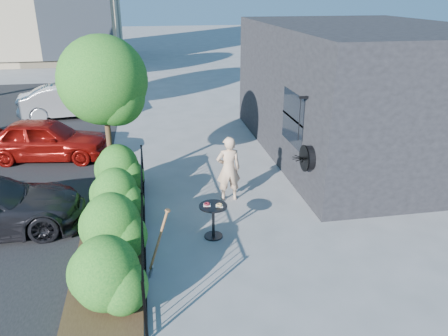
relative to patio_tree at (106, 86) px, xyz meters
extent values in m
plane|color=gray|center=(2.24, -2.76, -2.76)|extent=(120.00, 120.00, 0.00)
cube|color=black|center=(7.74, 1.74, -0.76)|extent=(6.00, 9.00, 4.00)
cube|color=black|center=(4.75, -0.36, -0.96)|extent=(0.04, 1.60, 1.40)
cube|color=black|center=(4.75, -0.36, -0.96)|extent=(0.05, 1.70, 0.06)
cylinder|color=black|center=(4.66, -1.86, -1.51)|extent=(0.18, 0.60, 0.60)
cylinder|color=black|center=(4.56, -1.86, -1.51)|extent=(0.03, 0.64, 0.64)
cube|color=black|center=(4.64, -1.36, -0.16)|extent=(0.25, 0.06, 0.06)
cylinder|color=black|center=(4.56, -1.36, -0.71)|extent=(0.02, 0.02, 1.05)
cylinder|color=black|center=(0.74, -5.76, -2.21)|extent=(0.05, 0.05, 1.10)
cylinder|color=black|center=(0.74, -2.76, -2.21)|extent=(0.05, 0.05, 1.10)
cylinder|color=black|center=(0.74, 0.24, -2.21)|extent=(0.05, 0.05, 1.10)
cube|color=black|center=(0.74, -2.76, -1.70)|extent=(0.03, 6.00, 0.03)
cube|color=black|center=(0.74, -2.76, -2.66)|extent=(0.03, 6.00, 0.03)
cylinder|color=black|center=(0.74, -5.66, -2.21)|extent=(0.02, 0.02, 1.04)
cylinder|color=black|center=(0.74, -5.46, -2.21)|extent=(0.02, 0.02, 1.04)
cylinder|color=black|center=(0.74, -5.26, -2.21)|extent=(0.02, 0.02, 1.04)
cylinder|color=black|center=(0.74, -5.06, -2.21)|extent=(0.02, 0.02, 1.04)
cylinder|color=black|center=(0.74, -4.86, -2.21)|extent=(0.02, 0.02, 1.04)
cylinder|color=black|center=(0.74, -4.66, -2.21)|extent=(0.02, 0.02, 1.04)
cylinder|color=black|center=(0.74, -4.46, -2.21)|extent=(0.02, 0.02, 1.04)
cylinder|color=black|center=(0.74, -4.26, -2.21)|extent=(0.02, 0.02, 1.04)
cylinder|color=black|center=(0.74, -4.06, -2.21)|extent=(0.02, 0.02, 1.04)
cylinder|color=black|center=(0.74, -3.86, -2.21)|extent=(0.02, 0.02, 1.04)
cylinder|color=black|center=(0.74, -3.66, -2.21)|extent=(0.02, 0.02, 1.04)
cylinder|color=black|center=(0.74, -3.46, -2.21)|extent=(0.02, 0.02, 1.04)
cylinder|color=black|center=(0.74, -3.26, -2.21)|extent=(0.02, 0.02, 1.04)
cylinder|color=black|center=(0.74, -3.06, -2.21)|extent=(0.02, 0.02, 1.04)
cylinder|color=black|center=(0.74, -2.86, -2.21)|extent=(0.02, 0.02, 1.04)
cylinder|color=black|center=(0.74, -2.66, -2.21)|extent=(0.02, 0.02, 1.04)
cylinder|color=black|center=(0.74, -2.46, -2.21)|extent=(0.02, 0.02, 1.04)
cylinder|color=black|center=(0.74, -2.26, -2.21)|extent=(0.02, 0.02, 1.04)
cylinder|color=black|center=(0.74, -2.06, -2.21)|extent=(0.02, 0.02, 1.04)
cylinder|color=black|center=(0.74, -1.86, -2.21)|extent=(0.02, 0.02, 1.04)
cylinder|color=black|center=(0.74, -1.66, -2.21)|extent=(0.02, 0.02, 1.04)
cylinder|color=black|center=(0.74, -1.46, -2.21)|extent=(0.02, 0.02, 1.04)
cylinder|color=black|center=(0.74, -1.26, -2.21)|extent=(0.02, 0.02, 1.04)
cylinder|color=black|center=(0.74, -1.06, -2.21)|extent=(0.02, 0.02, 1.04)
cylinder|color=black|center=(0.74, -0.86, -2.21)|extent=(0.02, 0.02, 1.04)
cylinder|color=black|center=(0.74, -0.66, -2.21)|extent=(0.02, 0.02, 1.04)
cylinder|color=black|center=(0.74, -0.46, -2.21)|extent=(0.02, 0.02, 1.04)
cylinder|color=black|center=(0.74, -0.26, -2.21)|extent=(0.02, 0.02, 1.04)
cylinder|color=black|center=(0.74, -0.06, -2.21)|extent=(0.02, 0.02, 1.04)
cylinder|color=black|center=(0.74, 0.14, -2.21)|extent=(0.02, 0.02, 1.04)
cube|color=#382616|center=(0.04, -2.76, -2.72)|extent=(1.30, 6.00, 0.08)
ellipsoid|color=#13551A|center=(0.14, -4.96, -2.06)|extent=(1.10, 1.10, 1.24)
ellipsoid|color=#13551A|center=(0.14, -3.36, -2.06)|extent=(1.10, 1.10, 1.24)
ellipsoid|color=#13551A|center=(0.14, -1.86, -2.06)|extent=(1.10, 1.10, 1.24)
ellipsoid|color=#13551A|center=(0.14, -0.46, -2.06)|extent=(1.10, 1.10, 1.24)
cylinder|color=#3F2B19|center=(-0.06, 0.04, -1.56)|extent=(0.14, 0.14, 2.40)
sphere|color=#13551A|center=(-0.06, 0.04, 0.08)|extent=(2.20, 2.20, 2.20)
sphere|color=#13551A|center=(0.24, -0.16, -0.25)|extent=(1.43, 1.43, 1.43)
cylinder|color=black|center=(2.20, -2.94, -2.02)|extent=(0.60, 0.60, 0.03)
cylinder|color=black|center=(2.20, -2.94, -2.39)|extent=(0.06, 0.06, 0.72)
cylinder|color=black|center=(2.20, -2.94, -2.75)|extent=(0.40, 0.40, 0.03)
cube|color=white|center=(2.07, -2.90, -2.01)|extent=(0.17, 0.17, 0.01)
cube|color=white|center=(2.32, -2.99, -2.01)|extent=(0.17, 0.17, 0.01)
torus|color=#480C15|center=(2.07, -2.90, -1.98)|extent=(0.13, 0.13, 0.04)
torus|color=#B4824C|center=(2.32, -2.99, -1.98)|extent=(0.13, 0.13, 0.04)
imported|color=#D4AB89|center=(2.85, -1.19, -1.93)|extent=(0.61, 0.40, 1.67)
cylinder|color=brown|center=(1.02, -4.10, -2.02)|extent=(0.42, 0.05, 1.21)
cube|color=gray|center=(0.84, -4.10, -2.66)|extent=(0.10, 0.18, 0.26)
cylinder|color=brown|center=(1.21, -4.10, -1.43)|extent=(0.10, 0.10, 0.06)
imported|color=maroon|center=(-2.21, 2.64, -2.12)|extent=(3.97, 2.06, 1.29)
imported|color=#A7A7AB|center=(-2.15, 7.63, -2.09)|extent=(4.23, 1.94, 1.34)
camera|label=1|loc=(0.98, -11.03, 2.19)|focal=35.00mm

